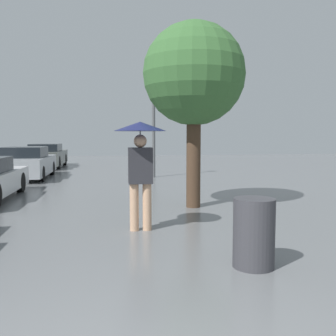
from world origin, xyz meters
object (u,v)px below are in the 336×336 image
parked_car_third (26,163)px  street_lamp (153,104)px  tree (194,76)px  parked_car_farthest (47,156)px  pedestrian (140,150)px  trash_bin (254,233)px

parked_car_third → street_lamp: size_ratio=0.94×
tree → parked_car_farthest: bearing=113.3°
pedestrian → tree: (1.38, 1.97, 1.61)m
pedestrian → parked_car_farthest: bearing=105.2°
pedestrian → parked_car_farthest: 14.56m
parked_car_third → street_lamp: (4.95, -0.40, 2.31)m
parked_car_third → parked_car_farthest: bearing=90.7°
parked_car_farthest → trash_bin: size_ratio=5.02×
parked_car_farthest → street_lamp: size_ratio=1.01×
street_lamp → trash_bin: 10.72m
tree → trash_bin: (-0.14, -4.02, -2.57)m
parked_car_farthest → parked_car_third: bearing=-89.3°
parked_car_third → parked_car_farthest: size_ratio=0.93×
parked_car_farthest → trash_bin: (5.05, -16.08, -0.16)m
parked_car_third → tree: 8.86m
parked_car_farthest → tree: bearing=-66.7°
parked_car_third → tree: bearing=-53.1°
pedestrian → parked_car_third: bearing=113.1°
pedestrian → parked_car_farthest: pedestrian is taller
trash_bin → parked_car_third: bearing=114.7°
parked_car_third → tree: size_ratio=0.96×
street_lamp → trash_bin: size_ratio=4.96×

